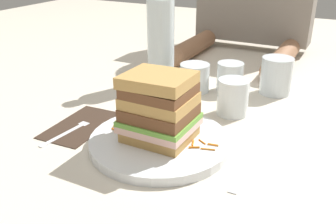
% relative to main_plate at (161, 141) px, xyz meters
% --- Properties ---
extents(ground_plane, '(3.00, 3.00, 0.00)m').
position_rel_main_plate_xyz_m(ground_plane, '(-0.02, -0.00, -0.01)').
color(ground_plane, beige).
extents(main_plate, '(0.27, 0.27, 0.02)m').
position_rel_main_plate_xyz_m(main_plate, '(0.00, 0.00, 0.00)').
color(main_plate, white).
rests_on(main_plate, ground_plane).
extents(sandwich, '(0.13, 0.12, 0.13)m').
position_rel_main_plate_xyz_m(sandwich, '(-0.00, -0.00, 0.07)').
color(sandwich, tan).
rests_on(sandwich, main_plate).
extents(carrot_shred_0, '(0.00, 0.02, 0.00)m').
position_rel_main_plate_xyz_m(carrot_shred_0, '(-0.08, -0.00, 0.01)').
color(carrot_shred_0, orange).
rests_on(carrot_shred_0, main_plate).
extents(carrot_shred_1, '(0.02, 0.02, 0.00)m').
position_rel_main_plate_xyz_m(carrot_shred_1, '(-0.09, 0.01, 0.01)').
color(carrot_shred_1, orange).
rests_on(carrot_shred_1, main_plate).
extents(carrot_shred_2, '(0.01, 0.02, 0.00)m').
position_rel_main_plate_xyz_m(carrot_shred_2, '(-0.11, 0.01, 0.01)').
color(carrot_shred_2, orange).
rests_on(carrot_shred_2, main_plate).
extents(carrot_shred_3, '(0.03, 0.01, 0.00)m').
position_rel_main_plate_xyz_m(carrot_shred_3, '(-0.09, -0.01, 0.01)').
color(carrot_shred_3, orange).
rests_on(carrot_shred_3, main_plate).
extents(carrot_shred_4, '(0.03, 0.02, 0.00)m').
position_rel_main_plate_xyz_m(carrot_shred_4, '(-0.09, -0.02, 0.01)').
color(carrot_shred_4, orange).
rests_on(carrot_shred_4, main_plate).
extents(carrot_shred_5, '(0.01, 0.02, 0.00)m').
position_rel_main_plate_xyz_m(carrot_shred_5, '(-0.08, 0.02, 0.01)').
color(carrot_shred_5, orange).
rests_on(carrot_shred_5, main_plate).
extents(carrot_shred_6, '(0.01, 0.02, 0.00)m').
position_rel_main_plate_xyz_m(carrot_shred_6, '(0.07, 0.00, 0.01)').
color(carrot_shred_6, orange).
rests_on(carrot_shred_6, main_plate).
extents(carrot_shred_7, '(0.02, 0.01, 0.00)m').
position_rel_main_plate_xyz_m(carrot_shred_7, '(0.07, -0.01, 0.01)').
color(carrot_shred_7, orange).
rests_on(carrot_shred_7, main_plate).
extents(carrot_shred_8, '(0.02, 0.01, 0.00)m').
position_rel_main_plate_xyz_m(carrot_shred_8, '(0.10, 0.02, 0.01)').
color(carrot_shred_8, orange).
rests_on(carrot_shred_8, main_plate).
extents(carrot_shred_9, '(0.03, 0.01, 0.00)m').
position_rel_main_plate_xyz_m(carrot_shred_9, '(0.10, -0.01, 0.01)').
color(carrot_shred_9, orange).
rests_on(carrot_shred_9, main_plate).
extents(carrot_shred_10, '(0.02, 0.01, 0.00)m').
position_rel_main_plate_xyz_m(carrot_shred_10, '(0.08, 0.02, 0.01)').
color(carrot_shred_10, orange).
rests_on(carrot_shred_10, main_plate).
extents(napkin_dark, '(0.11, 0.18, 0.00)m').
position_rel_main_plate_xyz_m(napkin_dark, '(-0.19, -0.00, -0.01)').
color(napkin_dark, '#38281E').
rests_on(napkin_dark, ground_plane).
extents(fork, '(0.03, 0.17, 0.00)m').
position_rel_main_plate_xyz_m(fork, '(-0.19, -0.03, -0.00)').
color(fork, silver).
rests_on(fork, napkin_dark).
extents(knife, '(0.02, 0.20, 0.00)m').
position_rel_main_plate_xyz_m(knife, '(0.17, 0.01, -0.01)').
color(knife, silver).
rests_on(knife, ground_plane).
extents(juice_glass, '(0.07, 0.07, 0.08)m').
position_rel_main_plate_xyz_m(juice_glass, '(0.08, 0.20, 0.03)').
color(juice_glass, white).
rests_on(juice_glass, ground_plane).
extents(water_bottle, '(0.07, 0.07, 0.29)m').
position_rel_main_plate_xyz_m(water_bottle, '(-0.17, 0.31, 0.12)').
color(water_bottle, silver).
rests_on(water_bottle, ground_plane).
extents(empty_tumbler_0, '(0.07, 0.07, 0.07)m').
position_rel_main_plate_xyz_m(empty_tumbler_0, '(0.02, 0.34, 0.03)').
color(empty_tumbler_0, silver).
rests_on(empty_tumbler_0, ground_plane).
extents(empty_tumbler_1, '(0.08, 0.08, 0.07)m').
position_rel_main_plate_xyz_m(empty_tumbler_1, '(-0.06, 0.29, 0.03)').
color(empty_tumbler_1, silver).
rests_on(empty_tumbler_1, ground_plane).
extents(empty_tumbler_2, '(0.08, 0.08, 0.09)m').
position_rel_main_plate_xyz_m(empty_tumbler_2, '(0.13, 0.37, 0.04)').
color(empty_tumbler_2, silver).
rests_on(empty_tumbler_2, ground_plane).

